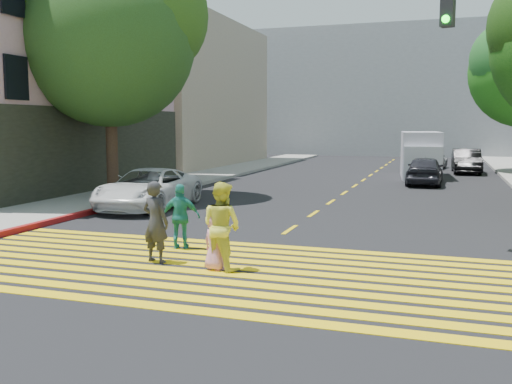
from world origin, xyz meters
The scene contains 17 objects.
ground centered at (0.00, 0.00, 0.00)m, with size 120.00×120.00×0.00m, color black.
sidewalk_left centered at (-8.50, 22.00, 0.07)m, with size 3.00×40.00×0.15m, color gray.
curb_red centered at (-6.90, 6.00, 0.08)m, with size 0.20×8.00×0.16m, color maroon.
crosswalk centered at (0.00, 1.28, 0.01)m, with size 13.40×5.30×0.01m.
lane_line centered at (0.00, 22.50, 0.01)m, with size 0.12×34.40×0.01m.
building_left_tan centered at (-16.00, 28.00, 5.00)m, with size 12.00×16.00×10.00m, color tan.
backdrop_block centered at (0.00, 48.00, 6.00)m, with size 30.00×8.00×12.00m, color gray.
tree_left centered at (-8.41, 10.53, 6.52)m, with size 8.52×8.38×9.67m.
pedestrian_man centered at (-1.72, 1.45, 0.87)m, with size 0.64×0.42×1.74m, color #2A2A2E.
pedestrian_woman centered at (-0.18, 1.34, 0.89)m, with size 0.87×0.68×1.79m, color #DBDA41.
pedestrian_child centered at (-0.29, 1.25, 0.57)m, with size 0.56×0.36×1.15m, color pink.
pedestrian_extra centered at (-1.80, 2.82, 0.77)m, with size 0.90×0.38×1.54m, color teal.
white_sedan centered at (-5.75, 8.39, 0.69)m, with size 2.31×5.00×1.39m, color silver.
dark_car_near centered at (3.13, 19.62, 0.70)m, with size 1.66×4.14×1.41m, color black.
silver_car centered at (3.14, 30.21, 0.61)m, with size 1.70×4.17×1.21m, color #B6B6B6.
dark_car_parked centered at (5.27, 27.25, 0.73)m, with size 1.54×4.42×1.46m, color black.
white_van centered at (2.75, 23.55, 1.19)m, with size 2.46×5.48×2.51m.
Camera 1 is at (4.03, -9.15, 2.92)m, focal length 40.00 mm.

